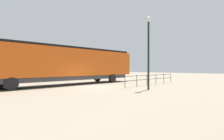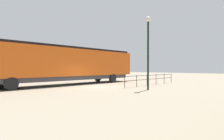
# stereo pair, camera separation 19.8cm
# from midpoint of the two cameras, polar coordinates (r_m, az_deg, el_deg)

# --- Properties ---
(ground_plane) EXTENTS (120.00, 120.00, 0.00)m
(ground_plane) POSITION_cam_midpoint_polar(r_m,az_deg,el_deg) (18.33, -6.15, -5.21)
(ground_plane) COLOR gray
(locomotive) EXTENTS (3.18, 18.77, 4.19)m
(locomotive) POSITION_cam_midpoint_polar(r_m,az_deg,el_deg) (21.47, -13.01, 1.90)
(locomotive) COLOR #D15114
(locomotive) RESTS_ON ground_plane
(lamp_post) EXTENTS (0.46, 0.46, 6.21)m
(lamp_post) POSITION_cam_midpoint_polar(r_m,az_deg,el_deg) (16.15, 10.82, 8.65)
(lamp_post) COLOR black
(lamp_post) RESTS_ON ground_plane
(platform_fence) EXTENTS (0.05, 9.27, 1.16)m
(platform_fence) POSITION_cam_midpoint_polar(r_m,az_deg,el_deg) (20.94, 11.82, -2.43)
(platform_fence) COLOR black
(platform_fence) RESTS_ON ground_plane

